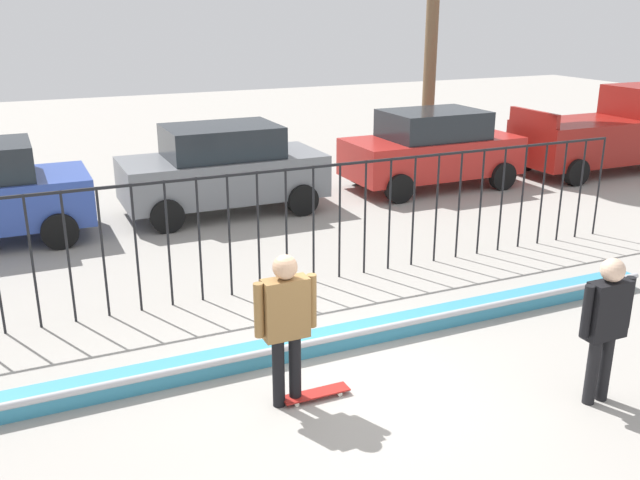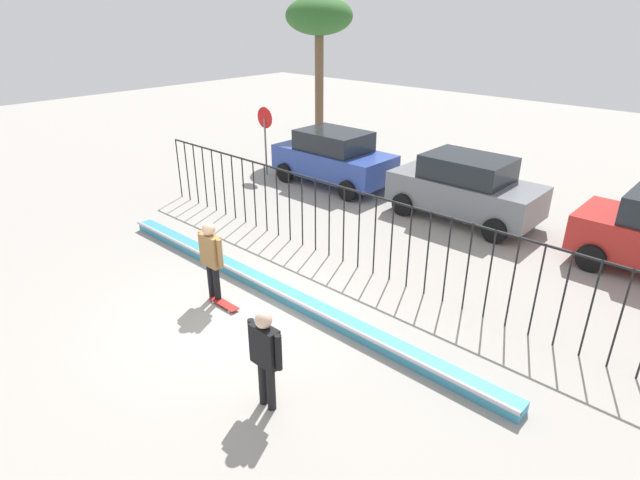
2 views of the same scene
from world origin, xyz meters
TOP-DOWN VIEW (x-y plane):
  - ground_plane at (0.00, 0.00)m, footprint 60.00×60.00m
  - bowl_coping_ledge at (0.00, 1.15)m, footprint 11.00×0.40m
  - perimeter_fence at (0.00, 3.40)m, footprint 14.04×0.04m
  - skateboarder at (-0.84, 0.13)m, footprint 0.73×0.27m
  - skateboard at (-0.50, 0.09)m, footprint 0.80×0.20m
  - camera_operator at (2.39, -1.28)m, footprint 0.70×0.26m
  - parked_car_gray at (0.80, 7.93)m, footprint 4.30×2.12m
  - parked_car_red at (6.13, 7.94)m, footprint 4.30×2.12m
  - pickup_truck at (11.37, 7.50)m, footprint 4.70×2.12m

SIDE VIEW (x-z plane):
  - ground_plane at x=0.00m, z-range 0.00..0.00m
  - skateboard at x=-0.50m, z-range 0.02..0.10m
  - bowl_coping_ledge at x=0.00m, z-range -0.01..0.25m
  - parked_car_gray at x=0.80m, z-range 0.02..1.92m
  - parked_car_red at x=6.13m, z-range 0.02..1.92m
  - pickup_truck at x=11.37m, z-range -0.08..2.16m
  - camera_operator at x=2.39m, z-range 0.17..1.91m
  - skateboarder at x=-0.84m, z-range 0.18..1.98m
  - perimeter_fence at x=0.00m, z-range 0.21..2.15m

